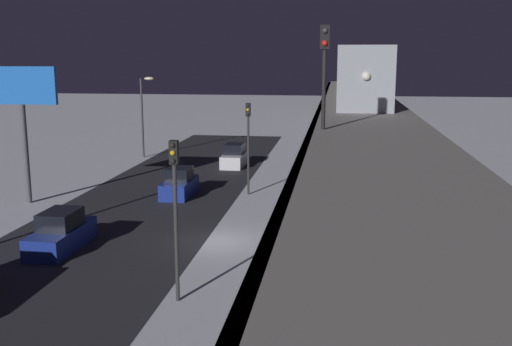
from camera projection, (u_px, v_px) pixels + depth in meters
ground_plane at (216, 241)px, 30.72m from camera, size 240.00×240.00×0.00m
avenue_asphalt at (106, 237)px, 31.54m from camera, size 11.00×83.39×0.01m
elevated_railway at (364, 134)px, 28.59m from camera, size 5.00×83.39×6.67m
subway_train at (351, 66)px, 65.20m from camera, size 2.94×74.07×3.40m
rail_signal at (324, 59)px, 22.57m from camera, size 0.36×0.41×4.00m
sedan_blue at (61, 233)px, 29.42m from camera, size 1.80×4.72×1.97m
sedan_blue_2 at (179, 184)px, 40.78m from camera, size 1.80×4.23×1.97m
sedan_white at (234, 157)px, 52.01m from camera, size 1.80×4.66×1.97m
traffic_light_near at (175, 198)px, 22.44m from camera, size 0.32×0.44×6.40m
traffic_light_mid at (248, 135)px, 40.43m from camera, size 0.32×0.44×6.40m
commercial_billboard at (22, 99)px, 37.58m from camera, size 4.80×0.36×8.90m
street_lamp_far at (144, 107)px, 55.72m from camera, size 1.35×0.44×7.65m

